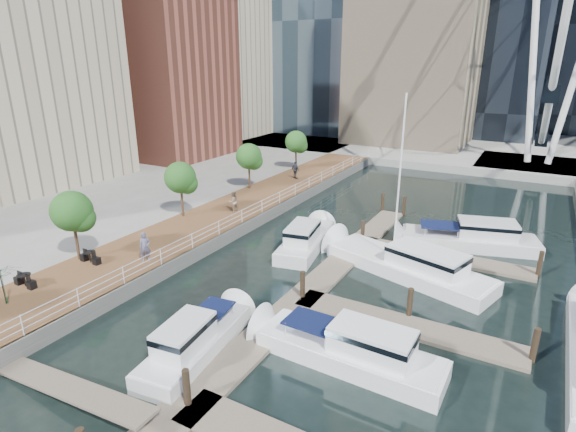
{
  "coord_description": "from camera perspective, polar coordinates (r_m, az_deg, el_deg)",
  "views": [
    {
      "loc": [
        13.65,
        -12.82,
        13.21
      ],
      "look_at": [
        -0.84,
        13.15,
        3.0
      ],
      "focal_mm": 28.0,
      "sensor_mm": 36.0,
      "label": 1
    }
  ],
  "objects": [
    {
      "name": "ground",
      "position": [
        22.92,
        -15.0,
        -16.99
      ],
      "size": [
        520.0,
        520.0,
        0.0
      ],
      "primitive_type": "plane",
      "color": "black",
      "rests_on": "ground"
    },
    {
      "name": "railing",
      "position": [
        36.06,
        -5.87,
        -0.06
      ],
      "size": [
        0.1,
        60.0,
        1.05
      ],
      "primitive_type": null,
      "color": "white",
      "rests_on": "boardwalk"
    },
    {
      "name": "seawall",
      "position": [
        36.35,
        -5.69,
        -1.61
      ],
      "size": [
        0.25,
        60.0,
        1.0
      ],
      "primitive_type": "cube",
      "color": "#595954",
      "rests_on": "ground"
    },
    {
      "name": "moored_yachts",
      "position": [
        28.92,
        15.34,
        -8.96
      ],
      "size": [
        22.15,
        34.37,
        11.5
      ],
      "color": "white",
      "rests_on": "ground"
    },
    {
      "name": "land_inland",
      "position": [
        58.32,
        -30.79,
        3.67
      ],
      "size": [
        48.0,
        90.0,
        1.0
      ],
      "primitive_type": "cube",
      "color": "gray",
      "rests_on": "ground"
    },
    {
      "name": "land_far",
      "position": [
        116.32,
        22.71,
        11.25
      ],
      "size": [
        200.0,
        114.0,
        1.0
      ],
      "primitive_type": "cube",
      "color": "gray",
      "rests_on": "ground"
    },
    {
      "name": "pedestrian_mid",
      "position": [
        38.66,
        -6.97,
        1.84
      ],
      "size": [
        0.98,
        1.1,
        1.86
      ],
      "primitive_type": "imported",
      "rotation": [
        0.0,
        0.0,
        -1.95
      ],
      "color": "gray",
      "rests_on": "boardwalk"
    },
    {
      "name": "pedestrian_near",
      "position": [
        30.26,
        -17.7,
        -3.76
      ],
      "size": [
        0.83,
        0.86,
        1.98
      ],
      "primitive_type": "imported",
      "rotation": [
        0.0,
        0.0,
        0.85
      ],
      "color": "#545570",
      "rests_on": "boardwalk"
    },
    {
      "name": "pier",
      "position": [
        66.05,
        29.02,
        5.48
      ],
      "size": [
        14.0,
        12.0,
        1.0
      ],
      "primitive_type": "cube",
      "color": "gray",
      "rests_on": "ground"
    },
    {
      "name": "floating_docks",
      "position": [
        26.72,
        13.51,
        -10.05
      ],
      "size": [
        16.0,
        34.0,
        2.6
      ],
      "color": "#6D6051",
      "rests_on": "ground"
    },
    {
      "name": "yacht_foreground",
      "position": [
        22.11,
        7.72,
        -17.94
      ],
      "size": [
        9.6,
        2.82,
        2.15
      ],
      "primitive_type": null,
      "rotation": [
        0.0,
        0.0,
        1.54
      ],
      "color": "white",
      "rests_on": "ground"
    },
    {
      "name": "midrise_condos",
      "position": [
        61.65,
        -21.92,
        17.86
      ],
      "size": [
        19.0,
        67.0,
        28.0
      ],
      "color": "#BCAD8E",
      "rests_on": "ground"
    },
    {
      "name": "boardwalk",
      "position": [
        38.06,
        -9.41,
        -0.82
      ],
      "size": [
        6.0,
        60.0,
        1.0
      ],
      "primitive_type": "cube",
      "color": "brown",
      "rests_on": "ground"
    },
    {
      "name": "pedestrian_far",
      "position": [
        49.64,
        0.96,
        5.88
      ],
      "size": [
        1.25,
        0.9,
        1.97
      ],
      "primitive_type": "imported",
      "rotation": [
        0.0,
        0.0,
        2.74
      ],
      "color": "#2E313A",
      "rests_on": "boardwalk"
    },
    {
      "name": "street_trees",
      "position": [
        37.77,
        -13.53,
        4.76
      ],
      "size": [
        2.6,
        42.6,
        4.6
      ],
      "color": "#3F2B1C",
      "rests_on": "ground"
    }
  ]
}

